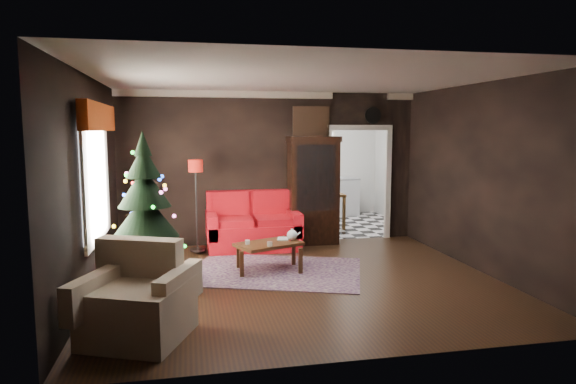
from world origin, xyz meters
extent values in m
plane|color=black|center=(0.00, 0.00, 0.00)|extent=(5.50, 5.50, 0.00)
plane|color=white|center=(0.00, 0.00, 2.80)|extent=(5.50, 5.50, 0.00)
plane|color=black|center=(0.00, 2.50, 1.40)|extent=(5.50, 0.00, 5.50)
plane|color=black|center=(0.00, -2.50, 1.40)|extent=(5.50, 0.00, 5.50)
plane|color=black|center=(-2.75, 0.00, 1.40)|extent=(0.00, 5.50, 5.50)
plane|color=black|center=(2.75, 0.00, 1.40)|extent=(0.00, 5.50, 5.50)
cube|color=white|center=(-2.71, 0.20, 1.45)|extent=(0.05, 1.60, 1.40)
cube|color=#A1390F|center=(-2.63, 0.20, 2.27)|extent=(0.12, 2.10, 0.35)
plane|color=silver|center=(1.70, 4.00, 0.00)|extent=(3.00, 3.00, 0.00)
cube|color=white|center=(1.70, 5.45, 1.70)|extent=(0.70, 0.06, 0.70)
cube|color=#50414B|center=(-0.27, 0.53, 0.01)|extent=(2.97, 2.55, 0.01)
cylinder|color=white|center=(-0.68, 0.55, 0.47)|extent=(0.09, 0.09, 0.06)
cylinder|color=beige|center=(-0.38, 0.35, 0.47)|extent=(0.09, 0.09, 0.07)
imported|color=gray|center=(-0.19, 0.78, 0.55)|extent=(0.17, 0.06, 0.23)
cylinder|color=silver|center=(1.95, 2.45, 2.38)|extent=(0.32, 0.32, 0.06)
cube|color=tan|center=(0.75, 2.46, 2.25)|extent=(0.62, 0.05, 0.52)
cube|color=silver|center=(1.70, 5.20, 0.45)|extent=(1.80, 0.60, 0.90)
camera|label=1|loc=(-1.53, -6.70, 2.11)|focal=31.43mm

